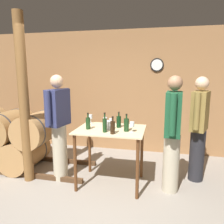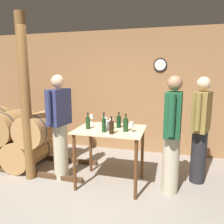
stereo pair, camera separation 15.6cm
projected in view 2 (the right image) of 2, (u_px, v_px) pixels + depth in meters
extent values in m
plane|color=gray|center=(82.00, 215.00, 2.77)|extent=(14.00, 14.00, 0.00)
cube|color=#996B42|center=(125.00, 92.00, 4.92)|extent=(8.40, 0.05, 2.70)
cylinder|color=black|center=(160.00, 65.00, 4.58)|extent=(0.28, 0.03, 0.28)
cylinder|color=white|center=(160.00, 65.00, 4.56)|extent=(0.23, 0.01, 0.23)
cube|color=#4C331E|center=(15.00, 154.00, 4.75)|extent=(3.77, 0.06, 0.08)
cylinder|color=tan|center=(2.00, 148.00, 4.37)|extent=(0.58, 0.89, 0.58)
cylinder|color=#38383D|center=(11.00, 144.00, 4.62)|extent=(0.60, 0.03, 0.60)
cylinder|color=#AD7F4C|center=(28.00, 151.00, 4.21)|extent=(0.58, 0.89, 0.58)
cylinder|color=#38383D|center=(19.00, 156.00, 3.95)|extent=(0.60, 0.03, 0.60)
cylinder|color=#38383D|center=(36.00, 147.00, 4.46)|extent=(0.60, 0.03, 0.60)
cylinder|color=#9E7242|center=(13.00, 125.00, 4.20)|extent=(0.58, 0.89, 0.58)
cylinder|color=#38383D|center=(2.00, 129.00, 3.94)|extent=(0.60, 0.03, 0.60)
cylinder|color=#38383D|center=(22.00, 122.00, 4.45)|extent=(0.60, 0.03, 0.60)
cylinder|color=#AD7F4C|center=(41.00, 128.00, 4.04)|extent=(0.58, 0.89, 0.58)
cylinder|color=#38383D|center=(32.00, 131.00, 3.78)|extent=(0.60, 0.03, 0.60)
cylinder|color=#38383D|center=(48.00, 124.00, 4.29)|extent=(0.60, 0.03, 0.60)
cube|color=beige|center=(110.00, 129.00, 3.41)|extent=(1.05, 0.80, 0.02)
cylinder|color=#593319|center=(75.00, 162.00, 3.29)|extent=(0.05, 0.05, 0.90)
cylinder|color=#593319|center=(136.00, 170.00, 3.05)|extent=(0.05, 0.05, 0.90)
cylinder|color=#593319|center=(91.00, 148.00, 3.94)|extent=(0.05, 0.05, 0.90)
cylinder|color=#593319|center=(142.00, 153.00, 3.69)|extent=(0.05, 0.05, 0.90)
cylinder|color=brown|center=(26.00, 100.00, 3.52)|extent=(0.16, 0.16, 2.70)
cylinder|color=#193819|center=(88.00, 123.00, 3.39)|extent=(0.07, 0.07, 0.18)
cylinder|color=#193819|center=(88.00, 115.00, 3.37)|extent=(0.02, 0.02, 0.08)
cylinder|color=black|center=(88.00, 113.00, 3.36)|extent=(0.03, 0.03, 0.02)
cylinder|color=#193819|center=(104.00, 125.00, 3.21)|extent=(0.06, 0.06, 0.20)
cylinder|color=#193819|center=(104.00, 116.00, 3.18)|extent=(0.02, 0.02, 0.09)
cylinder|color=black|center=(104.00, 113.00, 3.17)|extent=(0.03, 0.03, 0.02)
cylinder|color=black|center=(111.00, 128.00, 3.12)|extent=(0.07, 0.07, 0.19)
cylinder|color=black|center=(111.00, 119.00, 3.09)|extent=(0.02, 0.02, 0.07)
cylinder|color=black|center=(111.00, 117.00, 3.09)|extent=(0.03, 0.03, 0.02)
cylinder|color=black|center=(119.00, 122.00, 3.47)|extent=(0.07, 0.07, 0.18)
cylinder|color=black|center=(119.00, 114.00, 3.45)|extent=(0.02, 0.02, 0.07)
cylinder|color=black|center=(119.00, 113.00, 3.45)|extent=(0.03, 0.03, 0.02)
cylinder|color=#193819|center=(126.00, 125.00, 3.24)|extent=(0.08, 0.08, 0.19)
cylinder|color=#193819|center=(126.00, 116.00, 3.22)|extent=(0.02, 0.02, 0.07)
cylinder|color=black|center=(126.00, 115.00, 3.21)|extent=(0.03, 0.03, 0.02)
cylinder|color=silver|center=(92.00, 122.00, 3.83)|extent=(0.06, 0.06, 0.00)
cylinder|color=silver|center=(92.00, 120.00, 3.83)|extent=(0.01, 0.01, 0.07)
cylinder|color=silver|center=(92.00, 116.00, 3.81)|extent=(0.06, 0.06, 0.07)
cylinder|color=silver|center=(106.00, 125.00, 3.66)|extent=(0.06, 0.06, 0.00)
cylinder|color=silver|center=(106.00, 123.00, 3.66)|extent=(0.01, 0.01, 0.06)
cylinder|color=silver|center=(106.00, 119.00, 3.64)|extent=(0.07, 0.07, 0.06)
cylinder|color=silver|center=(111.00, 126.00, 3.58)|extent=(0.06, 0.06, 0.00)
cylinder|color=silver|center=(111.00, 124.00, 3.58)|extent=(0.01, 0.01, 0.07)
cylinder|color=silver|center=(111.00, 120.00, 3.57)|extent=(0.06, 0.06, 0.06)
cylinder|color=silver|center=(131.00, 132.00, 3.22)|extent=(0.06, 0.06, 0.00)
cylinder|color=silver|center=(131.00, 129.00, 3.21)|extent=(0.01, 0.01, 0.08)
cylinder|color=silver|center=(131.00, 124.00, 3.19)|extent=(0.07, 0.07, 0.07)
cylinder|color=silver|center=(109.00, 125.00, 3.38)|extent=(0.14, 0.14, 0.13)
cylinder|color=#B7AD93|center=(61.00, 152.00, 3.69)|extent=(0.24, 0.24, 0.94)
cube|color=navy|center=(59.00, 107.00, 3.55)|extent=(0.29, 0.43, 0.58)
sphere|color=tan|center=(58.00, 81.00, 3.48)|extent=(0.21, 0.21, 0.21)
cylinder|color=navy|center=(48.00, 108.00, 3.33)|extent=(0.09, 0.09, 0.53)
cylinder|color=navy|center=(68.00, 103.00, 3.77)|extent=(0.09, 0.09, 0.53)
cylinder|color=#232328|center=(198.00, 157.00, 3.57)|extent=(0.24, 0.24, 0.87)
cube|color=olive|center=(202.00, 112.00, 3.43)|extent=(0.34, 0.45, 0.63)
sphere|color=beige|center=(204.00, 83.00, 3.35)|extent=(0.21, 0.21, 0.21)
cylinder|color=olive|center=(206.00, 108.00, 3.63)|extent=(0.09, 0.09, 0.57)
cylinder|color=olive|center=(198.00, 112.00, 3.23)|extent=(0.09, 0.09, 0.57)
cylinder|color=#B7AD93|center=(171.00, 164.00, 3.25)|extent=(0.24, 0.24, 0.88)
cube|color=#194C2D|center=(173.00, 114.00, 3.11)|extent=(0.25, 0.42, 0.64)
sphere|color=#9E7051|center=(175.00, 83.00, 3.03)|extent=(0.21, 0.21, 0.21)
cylinder|color=#194C2D|center=(175.00, 109.00, 3.33)|extent=(0.09, 0.09, 0.57)
cylinder|color=#194C2D|center=(172.00, 115.00, 2.87)|extent=(0.09, 0.09, 0.57)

